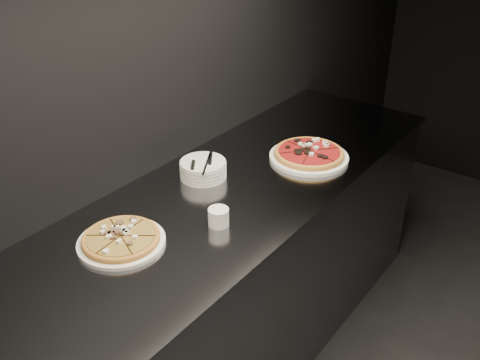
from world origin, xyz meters
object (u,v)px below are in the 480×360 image
Objects in this scene: cutlery at (202,163)px; plate_stack at (203,169)px; pizza_tomato at (309,154)px; counter at (232,277)px; ramekin at (219,216)px; pizza_mushroom at (121,239)px.

plate_stack is at bearing 80.72° from cutlery.
cutlery reaches higher than pizza_tomato.
ramekin reaches higher than counter.
cutlery is at bearing 98.50° from pizza_mushroom.
ramekin is at bearing -76.89° from cutlery.
plate_stack is (-0.09, 0.54, 0.02)m from pizza_mushroom.
plate_stack reaches higher than ramekin.
counter is 0.56m from cutlery.
plate_stack is 0.37m from ramekin.
plate_stack is at bearing 175.95° from counter.
counter is at bearing 82.01° from pizza_mushroom.
ramekin is (0.19, 0.29, 0.02)m from pizza_mushroom.
plate_stack is (-0.16, 0.01, 0.50)m from counter.
pizza_tomato is (0.19, 0.95, 0.00)m from pizza_mushroom.
plate_stack is 2.54× the size of ramekin.
pizza_tomato reaches higher than pizza_mushroom.
plate_stack reaches higher than counter.
counter is 6.86× the size of pizza_mushroom.
plate_stack is (-0.27, -0.41, 0.01)m from pizza_tomato.
pizza_mushroom is (-0.07, -0.53, 0.48)m from counter.
pizza_mushroom is 4.68× the size of ramekin.
counter is 0.52m from plate_stack.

